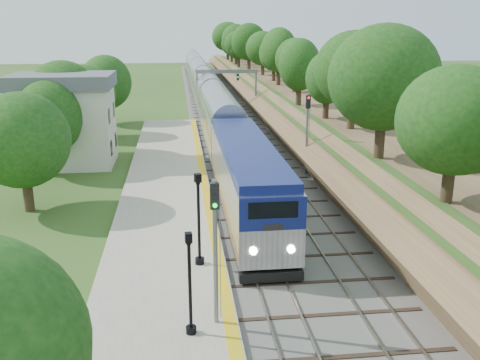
{
  "coord_description": "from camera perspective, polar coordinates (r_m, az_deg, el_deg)",
  "views": [
    {
      "loc": [
        -4.18,
        -17.73,
        12.09
      ],
      "look_at": [
        -0.5,
        13.8,
        2.8
      ],
      "focal_mm": 40.0,
      "sensor_mm": 36.0,
      "label": 1
    }
  ],
  "objects": [
    {
      "name": "yellow_stripe",
      "position": [
        35.75,
        -3.36,
        -2.83
      ],
      "size": [
        0.55,
        68.0,
        0.01
      ],
      "primitive_type": "cube",
      "color": "gold",
      "rests_on": "platform"
    },
    {
      "name": "trackbed",
      "position": [
        78.9,
        -2.1,
        7.54
      ],
      "size": [
        9.5,
        170.0,
        0.28
      ],
      "color": "#4C4944",
      "rests_on": "ground"
    },
    {
      "name": "trees_behind_platform",
      "position": [
        39.76,
        -16.71,
        4.66
      ],
      "size": [
        7.82,
        53.32,
        7.21
      ],
      "color": "#332316",
      "rests_on": "ground"
    },
    {
      "name": "lamppost_mid",
      "position": [
        21.05,
        -5.35,
        -11.57
      ],
      "size": [
        0.42,
        0.42,
        4.24
      ],
      "color": "black",
      "rests_on": "platform"
    },
    {
      "name": "station_building",
      "position": [
        49.38,
        -18.14,
        6.18
      ],
      "size": [
        8.6,
        6.6,
        8.0
      ],
      "color": "silver",
      "rests_on": "ground"
    },
    {
      "name": "signal_farside",
      "position": [
        43.83,
        7.19,
        5.77
      ],
      "size": [
        0.36,
        0.29,
        6.62
      ],
      "color": "slate",
      "rests_on": "ground"
    },
    {
      "name": "ground",
      "position": [
        21.87,
        5.76,
        -17.35
      ],
      "size": [
        320.0,
        320.0,
        0.0
      ],
      "primitive_type": "plane",
      "color": "#2D4C19",
      "rests_on": "ground"
    },
    {
      "name": "lamppost_far",
      "position": [
        26.72,
        -4.41,
        -4.77
      ],
      "size": [
        0.47,
        0.47,
        4.75
      ],
      "color": "black",
      "rests_on": "platform"
    },
    {
      "name": "embankment",
      "position": [
        79.73,
        3.95,
        8.97
      ],
      "size": [
        10.64,
        170.0,
        11.7
      ],
      "color": "brown",
      "rests_on": "ground"
    },
    {
      "name": "train",
      "position": [
        86.04,
        -3.89,
        9.8
      ],
      "size": [
        3.18,
        127.58,
        4.68
      ],
      "color": "black",
      "rests_on": "trackbed"
    },
    {
      "name": "signal_gantry",
      "position": [
        73.39,
        -1.45,
        10.62
      ],
      "size": [
        8.4,
        0.38,
        6.2
      ],
      "color": "slate",
      "rests_on": "ground"
    },
    {
      "name": "platform",
      "position": [
        35.79,
        -7.92,
        -3.27
      ],
      "size": [
        6.4,
        68.0,
        0.38
      ],
      "primitive_type": "cube",
      "color": "gray",
      "rests_on": "ground"
    },
    {
      "name": "signal_platform",
      "position": [
        20.94,
        -2.67,
        -6.16
      ],
      "size": [
        0.35,
        0.28,
        6.04
      ],
      "color": "slate",
      "rests_on": "platform"
    }
  ]
}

